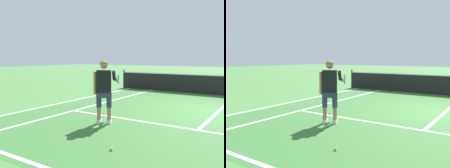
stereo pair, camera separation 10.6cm
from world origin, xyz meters
TOP-DOWN VIEW (x-y plane):
  - ground_plane at (0.00, 0.00)m, footprint 80.00×80.00m
  - court_inner_surface at (0.00, -0.97)m, footprint 10.98×10.34m
  - line_service at (0.00, -2.40)m, footprint 8.23×0.10m
  - line_centre_service at (0.00, 0.80)m, footprint 0.10×6.40m
  - line_singles_left at (-4.12, -0.97)m, footprint 0.10×9.94m
  - line_doubles_left at (-5.49, -0.97)m, footprint 0.10×9.94m
  - tennis_player at (-2.34, -3.11)m, footprint 0.55×1.23m
  - tennis_ball_near_feet at (-1.05, -4.71)m, footprint 0.07×0.07m
  - tennis_ball_by_baseline at (-2.98, -2.26)m, footprint 0.07×0.07m

SIDE VIEW (x-z plane):
  - ground_plane at x=0.00m, z-range 0.00..0.00m
  - court_inner_surface at x=0.00m, z-range 0.00..0.00m
  - line_service at x=0.00m, z-range 0.00..0.01m
  - line_centre_service at x=0.00m, z-range 0.00..0.01m
  - line_singles_left at x=-4.12m, z-range 0.00..0.01m
  - line_doubles_left at x=-5.49m, z-range 0.00..0.01m
  - tennis_ball_near_feet at x=-1.05m, z-range 0.00..0.07m
  - tennis_ball_by_baseline at x=-2.98m, z-range 0.00..0.07m
  - tennis_player at x=-2.34m, z-range 0.13..1.85m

